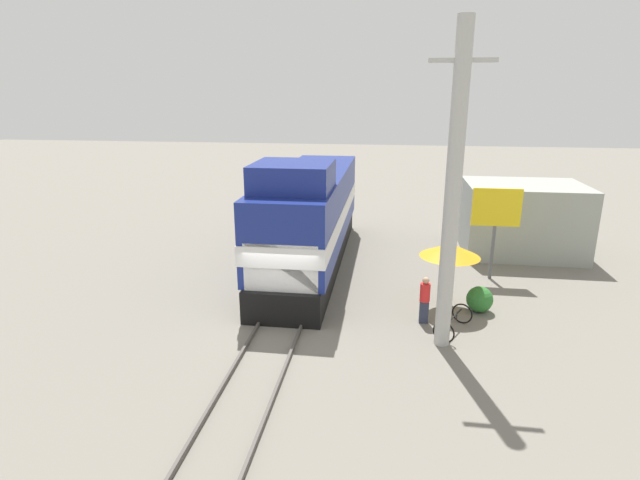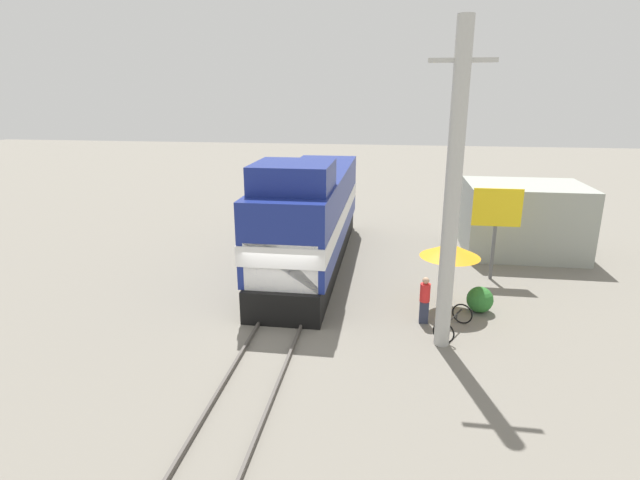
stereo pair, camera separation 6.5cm
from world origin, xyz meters
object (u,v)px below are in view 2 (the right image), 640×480
object	(u,v)px
locomotive	(310,218)
utility_pole	(453,193)
bicycle	(453,322)
person_bystander	(425,298)
vendor_umbrella	(450,250)
billboard_sign	(497,213)

from	to	relation	value
locomotive	utility_pole	world-z (taller)	utility_pole
utility_pole	bicycle	size ratio (longest dim) A/B	5.10
person_bystander	bicycle	xyz separation A→B (m)	(0.90, -0.62, -0.52)
utility_pole	vendor_umbrella	distance (m)	3.83
utility_pole	billboard_sign	distance (m)	6.83
billboard_sign	person_bystander	world-z (taller)	billboard_sign
utility_pole	person_bystander	bearing A→B (deg)	108.42
vendor_umbrella	billboard_sign	bearing A→B (deg)	57.14
bicycle	person_bystander	bearing A→B (deg)	-7.77
person_bystander	bicycle	bearing A→B (deg)	-34.43
person_bystander	billboard_sign	bearing A→B (deg)	57.26
utility_pole	person_bystander	size ratio (longest dim) A/B	5.77
person_bystander	bicycle	size ratio (longest dim) A/B	0.88
utility_pole	billboard_sign	size ratio (longest dim) A/B	2.47
locomotive	vendor_umbrella	size ratio (longest dim) A/B	5.42
person_bystander	bicycle	distance (m)	1.21
locomotive	billboard_sign	xyz separation A→B (m)	(7.70, -0.47, 0.60)
utility_pole	locomotive	bearing A→B (deg)	128.52
locomotive	billboard_sign	distance (m)	7.74
billboard_sign	bicycle	bearing A→B (deg)	-111.57
locomotive	vendor_umbrella	world-z (taller)	locomotive
utility_pole	bicycle	world-z (taller)	utility_pole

